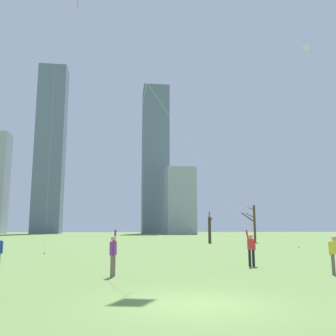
# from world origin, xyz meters

# --- Properties ---
(ground_plane) EXTENTS (400.00, 400.00, 0.00)m
(ground_plane) POSITION_xyz_m (0.00, 0.00, 0.00)
(ground_plane) COLOR #5B7A3D
(kite_flyer_foreground_right_purple) EXTENTS (9.96, 1.08, 16.03)m
(kite_flyer_foreground_right_purple) POSITION_xyz_m (3.52, 9.07, 2.80)
(kite_flyer_foreground_right_purple) COLOR black
(kite_flyer_foreground_right_purple) RESTS_ON ground
(kite_flyer_midfield_left_yellow) EXTENTS (4.00, 5.77, 19.14)m
(kite_flyer_midfield_left_yellow) POSITION_xyz_m (-1.50, 7.06, 5.26)
(kite_flyer_midfield_left_yellow) COLOR #726656
(kite_flyer_midfield_left_yellow) RESTS_ON ground
(bystander_watching_nearby) EXTENTS (0.37, 0.42, 1.62)m
(bystander_watching_nearby) POSITION_xyz_m (6.91, 5.02, 0.90)
(bystander_watching_nearby) COLOR #726656
(bystander_watching_nearby) RESTS_ON ground
(distant_kite_low_near_trees_white) EXTENTS (3.15, 0.93, 22.50)m
(distant_kite_low_near_trees_white) POSITION_xyz_m (18.08, 26.80, 19.15)
(distant_kite_low_near_trees_white) COLOR white
(distant_kite_low_near_trees_white) RESTS_ON ground
(distant_kite_high_overhead_blue) EXTENTS (0.71, 3.27, 26.79)m
(distant_kite_high_overhead_blue) POSITION_xyz_m (-8.19, 22.61, 22.62)
(distant_kite_high_overhead_blue) COLOR blue
(distant_kite_high_overhead_blue) RESTS_ON ground
(bare_tree_left_of_center) EXTENTS (0.80, 2.54, 4.20)m
(bare_tree_left_of_center) POSITION_xyz_m (9.97, 39.79, 1.94)
(bare_tree_left_of_center) COLOR #423326
(bare_tree_left_of_center) RESTS_ON ground
(bare_tree_leftmost) EXTENTS (2.29, 1.56, 5.10)m
(bare_tree_leftmost) POSITION_xyz_m (16.19, 39.72, 2.72)
(bare_tree_leftmost) COLOR #4C3828
(bare_tree_leftmost) RESTS_ON ground
(skyline_short_annex) EXTENTS (10.24, 10.70, 59.00)m
(skyline_short_annex) POSITION_xyz_m (11.17, 135.17, 29.50)
(skyline_short_annex) COLOR slate
(skyline_short_annex) RESTS_ON ground
(skyline_tall_tower) EXTENTS (10.13, 10.05, 23.34)m
(skyline_tall_tower) POSITION_xyz_m (18.82, 120.07, 11.67)
(skyline_tall_tower) COLOR #9EA3AD
(skyline_tall_tower) RESTS_ON ground
(skyline_mid_tower_right) EXTENTS (10.72, 8.63, 66.40)m
(skyline_mid_tower_right) POSITION_xyz_m (-30.06, 136.59, 33.20)
(skyline_mid_tower_right) COLOR slate
(skyline_mid_tower_right) RESTS_ON ground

